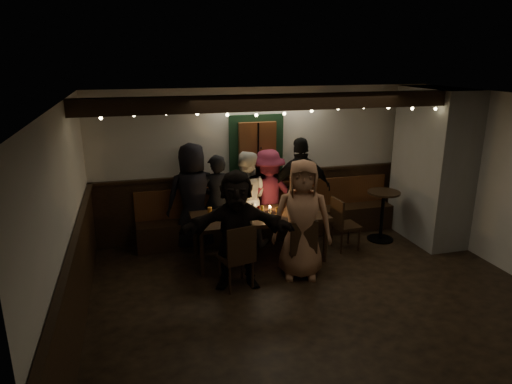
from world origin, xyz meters
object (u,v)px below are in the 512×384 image
object	(u,v)px
chair_near_right	(302,245)
person_e	(301,189)
person_b	(217,201)
person_g	(302,220)
person_c	(246,199)
chair_near_left	(239,254)
chair_end	(342,221)
person_f	(237,230)
person_d	(268,195)
person_a	(193,197)
dining_table	(259,219)
high_top	(383,210)

from	to	relation	value
chair_near_right	person_e	size ratio (longest dim) A/B	0.49
person_b	person_g	distance (m)	1.72
person_b	person_e	world-z (taller)	person_e
person_g	person_c	bearing A→B (deg)	126.69
chair_near_left	chair_near_right	distance (m)	0.96
chair_end	person_b	world-z (taller)	person_b
chair_near_right	chair_end	xyz separation A→B (m)	(0.99, 0.75, -0.00)
person_g	person_e	bearing A→B (deg)	87.23
chair_end	person_e	bearing A→B (deg)	127.58
chair_near_left	person_f	world-z (taller)	person_f
person_d	person_e	world-z (taller)	person_e
chair_near_left	chair_end	bearing A→B (deg)	24.13
person_a	person_g	size ratio (longest dim) A/B	1.02
dining_table	person_g	size ratio (longest dim) A/B	1.19
chair_end	person_e	world-z (taller)	person_e
person_e	person_g	size ratio (longest dim) A/B	1.03
person_f	high_top	bearing A→B (deg)	29.20
chair_near_left	person_g	distance (m)	1.03
dining_table	high_top	bearing A→B (deg)	5.01
chair_near_right	person_a	distance (m)	2.04
chair_end	high_top	world-z (taller)	chair_end
high_top	person_f	world-z (taller)	person_f
chair_end	person_f	world-z (taller)	person_f
person_b	person_d	bearing A→B (deg)	-177.44
person_c	person_g	bearing A→B (deg)	126.83
high_top	person_d	distance (m)	1.99
person_e	high_top	bearing A→B (deg)	167.71
chair_near_right	person_a	world-z (taller)	person_a
person_b	person_e	xyz separation A→B (m)	(1.45, -0.09, 0.11)
high_top	person_b	size ratio (longest dim) A/B	0.56
person_e	person_c	bearing A→B (deg)	4.26
high_top	person_f	size ratio (longest dim) A/B	0.53
person_a	person_e	xyz separation A→B (m)	(1.84, -0.11, 0.01)
chair_near_right	person_d	bearing A→B (deg)	91.86
person_b	person_f	world-z (taller)	person_f
dining_table	person_f	distance (m)	0.92
person_c	person_f	distance (m)	1.49
high_top	dining_table	bearing A→B (deg)	-174.99
chair_near_left	person_c	size ratio (longest dim) A/B	0.58
chair_near_right	person_d	xyz separation A→B (m)	(-0.05, 1.51, 0.30)
person_d	chair_near_right	bearing A→B (deg)	84.72
dining_table	chair_end	size ratio (longest dim) A/B	2.35
chair_near_left	person_c	distance (m)	1.63
person_c	person_g	distance (m)	1.45
high_top	person_c	world-z (taller)	person_c
chair_end	chair_near_left	bearing A→B (deg)	-155.87
chair_near_right	person_g	world-z (taller)	person_g
chair_near_right	person_d	size ratio (longest dim) A/B	0.55
chair_end	person_b	distance (m)	2.09
chair_end	person_c	xyz separation A→B (m)	(-1.46, 0.66, 0.31)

